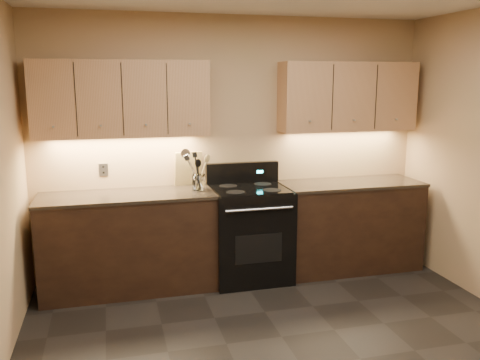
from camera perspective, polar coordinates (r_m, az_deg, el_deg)
The scene contains 14 objects.
wall_back at distance 5.20m, azimuth -0.71°, elevation 3.76°, with size 4.00×0.04×2.60m, color tan.
counter_left at distance 4.95m, azimuth -12.39°, elevation -6.82°, with size 1.62×0.62×0.93m.
counter_right at distance 5.50m, azimuth 12.15°, elevation -4.96°, with size 1.46×0.62×0.93m.
stove at distance 5.10m, azimuth 1.06°, elevation -5.86°, with size 0.76×0.68×1.14m.
upper_cab_left at distance 4.86m, azimuth -13.12°, elevation 8.87°, with size 1.60×0.30×0.70m, color tan.
upper_cab_right at distance 5.43m, azimuth 12.02°, elevation 9.13°, with size 1.44×0.30×0.70m, color tan.
outlet_plate at distance 5.08m, azimuth -15.09°, elevation 1.13°, with size 0.09×0.01×0.12m, color #B2B5BA.
utensil_crock at distance 4.89m, azimuth -4.67°, elevation -0.31°, with size 0.16×0.16×0.16m.
cutting_board at distance 5.10m, azimuth -5.84°, elevation 1.29°, with size 0.27×0.02×0.34m, color #D4BB72.
wooden_spoon at distance 4.85m, azimuth -4.86°, elevation 0.95°, with size 0.06×0.06×0.34m, color #D4BB72, non-canonical shape.
black_spoon at distance 4.90m, azimuth -4.76°, elevation 0.89°, with size 0.06×0.06×0.31m, color black, non-canonical shape.
black_turner at distance 4.83m, azimuth -4.55°, elevation 1.12°, with size 0.08×0.08×0.37m, color black, non-canonical shape.
steel_spatula at distance 4.86m, azimuth -4.48°, elevation 1.26°, with size 0.08×0.08×0.38m, color silver, non-canonical shape.
steel_skimmer at distance 4.86m, azimuth -4.29°, elevation 1.33°, with size 0.09×0.09×0.40m, color silver, non-canonical shape.
Camera 1 is at (-1.23, -3.01, 1.98)m, focal length 38.00 mm.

